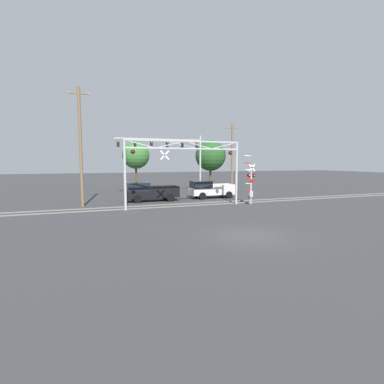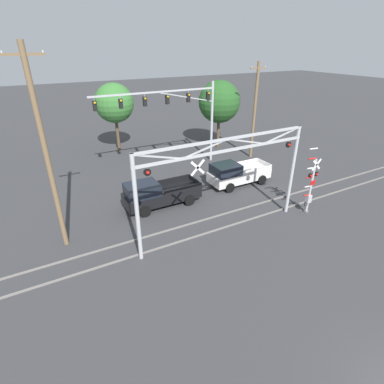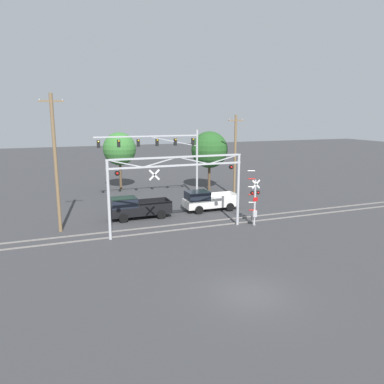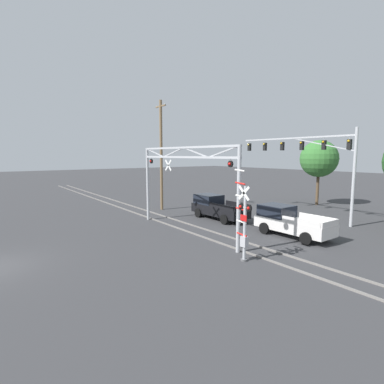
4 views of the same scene
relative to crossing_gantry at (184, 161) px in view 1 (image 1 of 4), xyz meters
name	(u,v)px [view 1 (image 1 of 4)]	position (x,y,z in m)	size (l,w,h in m)	color
ground_plane	(251,236)	(0.01, -11.60, -4.29)	(200.00, 200.00, 0.00)	#38383A
rail_track_near	(184,206)	(0.01, 0.28, -4.24)	(80.00, 0.08, 0.10)	gray
rail_track_far	(179,204)	(0.01, 1.72, -4.24)	(80.00, 0.08, 0.10)	gray
crossing_gantry	(184,161)	(0.00, 0.00, 0.00)	(11.07, 0.27, 6.14)	#B7BABF
crossing_signal_mast	(251,185)	(6.60, -0.75, -2.36)	(1.22, 0.35, 4.83)	#B7BABF
traffic_signal_span	(177,152)	(2.95, 11.50, 1.21)	(11.42, 0.39, 7.65)	#B7BABF
pickup_truck_lead	(149,192)	(-2.26, 5.09, -3.29)	(5.57, 2.25, 2.01)	black
pickup_truck_following	(210,189)	(4.95, 5.42, -3.29)	(5.30, 2.25, 2.01)	silver
utility_pole_left	(81,146)	(-8.89, 3.42, 1.32)	(1.80, 0.28, 10.92)	brown
utility_pole_right	(232,157)	(10.42, 10.30, 0.50)	(1.80, 0.28, 9.29)	brown
background_tree_beyond_span	(136,155)	(-1.14, 18.96, 0.84)	(4.07, 4.07, 7.18)	brown
background_tree_far_left_verge	(210,156)	(9.19, 14.78, 0.76)	(4.51, 4.51, 7.32)	brown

